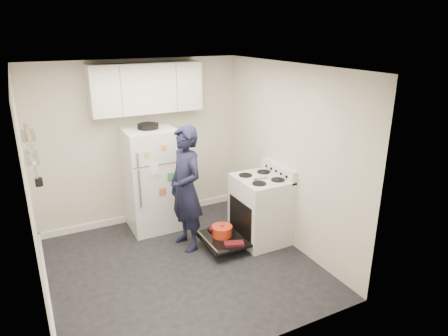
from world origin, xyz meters
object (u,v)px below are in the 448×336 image
electric_range (260,210)px  person (186,189)px  open_oven_door (223,235)px  refrigerator (151,179)px

electric_range → person: size_ratio=0.64×
electric_range → open_oven_door: (-0.58, 0.03, -0.28)m
open_oven_door → refrigerator: 1.39m
person → refrigerator: bearing=-171.3°
open_oven_door → person: person is taller
refrigerator → person: person is taller
electric_range → refrigerator: (-1.23, 1.10, 0.31)m
electric_range → open_oven_door: 0.64m
open_oven_door → person: size_ratio=0.41×
person → open_oven_door: bearing=48.8°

